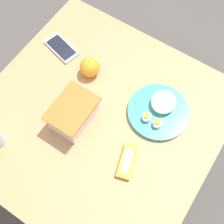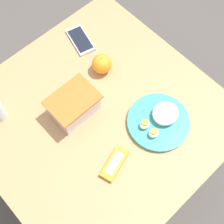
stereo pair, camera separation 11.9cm
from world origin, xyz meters
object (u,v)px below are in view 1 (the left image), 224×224
object	(u,v)px
food_container	(74,114)
rice_plate	(159,110)
orange_fruit	(90,67)
cell_phone	(61,48)
candy_bar	(127,161)

from	to	relation	value
food_container	rice_plate	bearing A→B (deg)	-51.00
orange_fruit	cell_phone	distance (m)	0.18
food_container	orange_fruit	xyz separation A→B (m)	(0.21, 0.07, -0.01)
candy_bar	cell_phone	xyz separation A→B (m)	(0.27, 0.51, -0.00)
food_container	rice_plate	world-z (taller)	food_container
orange_fruit	cell_phone	xyz separation A→B (m)	(0.03, 0.17, -0.04)
candy_bar	food_container	bearing A→B (deg)	82.59
orange_fruit	candy_bar	xyz separation A→B (m)	(-0.24, -0.33, -0.03)
orange_fruit	cell_phone	world-z (taller)	orange_fruit
food_container	candy_bar	world-z (taller)	food_container
orange_fruit	rice_plate	world-z (taller)	orange_fruit
rice_plate	orange_fruit	bearing A→B (deg)	90.16
orange_fruit	rice_plate	size ratio (longest dim) A/B	0.34
food_container	orange_fruit	bearing A→B (deg)	19.04
rice_plate	cell_phone	world-z (taller)	rice_plate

